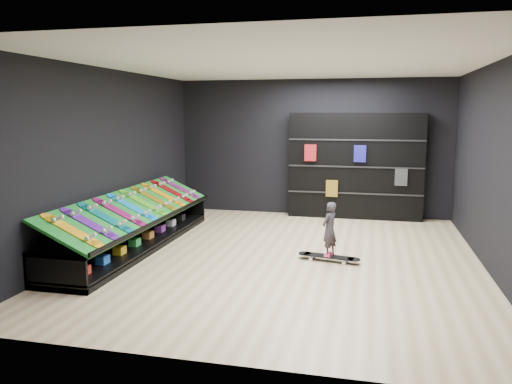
% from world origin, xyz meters
% --- Properties ---
extents(floor, '(6.00, 7.00, 0.01)m').
position_xyz_m(floor, '(0.00, 0.00, 0.00)').
color(floor, beige).
rests_on(floor, ground).
extents(ceiling, '(6.00, 7.00, 0.01)m').
position_xyz_m(ceiling, '(0.00, 0.00, 3.00)').
color(ceiling, white).
rests_on(ceiling, ground).
extents(wall_back, '(6.00, 0.02, 3.00)m').
position_xyz_m(wall_back, '(0.00, 3.50, 1.50)').
color(wall_back, black).
rests_on(wall_back, ground).
extents(wall_front, '(6.00, 0.02, 3.00)m').
position_xyz_m(wall_front, '(0.00, -3.50, 1.50)').
color(wall_front, black).
rests_on(wall_front, ground).
extents(wall_left, '(0.02, 7.00, 3.00)m').
position_xyz_m(wall_left, '(-3.00, 0.00, 1.50)').
color(wall_left, black).
rests_on(wall_left, ground).
extents(wall_right, '(0.02, 7.00, 3.00)m').
position_xyz_m(wall_right, '(3.00, 0.00, 1.50)').
color(wall_right, black).
rests_on(wall_right, ground).
extents(display_rack, '(0.90, 4.50, 0.50)m').
position_xyz_m(display_rack, '(-2.55, 0.00, 0.25)').
color(display_rack, black).
rests_on(display_rack, ground).
extents(turf_ramp, '(0.92, 4.50, 0.46)m').
position_xyz_m(turf_ramp, '(-2.50, 0.00, 0.71)').
color(turf_ramp, '#0F641A').
rests_on(turf_ramp, display_rack).
extents(back_shelving, '(2.84, 0.33, 2.27)m').
position_xyz_m(back_shelving, '(0.97, 3.32, 1.14)').
color(back_shelving, black).
rests_on(back_shelving, ground).
extents(floor_skateboard, '(1.00, 0.40, 0.09)m').
position_xyz_m(floor_skateboard, '(0.72, -0.07, 0.05)').
color(floor_skateboard, black).
rests_on(floor_skateboard, ground).
extents(child, '(0.21, 0.23, 0.51)m').
position_xyz_m(child, '(0.72, -0.07, 0.34)').
color(child, black).
rests_on(child, floor_skateboard).
extents(display_board_0, '(0.93, 0.22, 0.50)m').
position_xyz_m(display_board_0, '(-2.49, -1.90, 0.74)').
color(display_board_0, orange).
rests_on(display_board_0, turf_ramp).
extents(display_board_1, '(0.93, 0.22, 0.50)m').
position_xyz_m(display_board_1, '(-2.49, -1.48, 0.74)').
color(display_board_1, purple).
rests_on(display_board_1, turf_ramp).
extents(display_board_2, '(0.93, 0.22, 0.50)m').
position_xyz_m(display_board_2, '(-2.49, -1.06, 0.74)').
color(display_board_2, '#0C8C99').
rests_on(display_board_2, turf_ramp).
extents(display_board_3, '(0.93, 0.22, 0.50)m').
position_xyz_m(display_board_3, '(-2.49, -0.63, 0.74)').
color(display_board_3, '#E5198C').
rests_on(display_board_3, turf_ramp).
extents(display_board_4, '(0.93, 0.22, 0.50)m').
position_xyz_m(display_board_4, '(-2.49, -0.21, 0.74)').
color(display_board_4, blue).
rests_on(display_board_4, turf_ramp).
extents(display_board_5, '(0.93, 0.22, 0.50)m').
position_xyz_m(display_board_5, '(-2.49, 0.21, 0.74)').
color(display_board_5, green).
rests_on(display_board_5, turf_ramp).
extents(display_board_6, '(0.93, 0.22, 0.50)m').
position_xyz_m(display_board_6, '(-2.49, 0.63, 0.74)').
color(display_board_6, yellow).
rests_on(display_board_6, turf_ramp).
extents(display_board_7, '(0.93, 0.22, 0.50)m').
position_xyz_m(display_board_7, '(-2.49, 1.06, 0.74)').
color(display_board_7, yellow).
rests_on(display_board_7, turf_ramp).
extents(display_board_8, '(0.93, 0.22, 0.50)m').
position_xyz_m(display_board_8, '(-2.49, 1.48, 0.74)').
color(display_board_8, red).
rests_on(display_board_8, turf_ramp).
extents(display_board_9, '(0.93, 0.22, 0.50)m').
position_xyz_m(display_board_9, '(-2.49, 1.90, 0.74)').
color(display_board_9, '#2626BF').
rests_on(display_board_9, turf_ramp).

